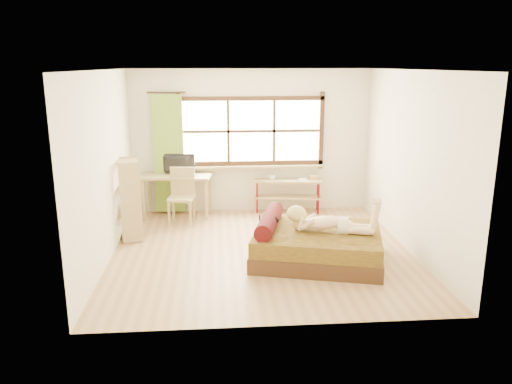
{
  "coord_description": "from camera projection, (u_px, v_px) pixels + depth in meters",
  "views": [
    {
      "loc": [
        -0.66,
        -7.13,
        2.78
      ],
      "look_at": [
        -0.07,
        0.2,
        0.89
      ],
      "focal_mm": 35.0,
      "sensor_mm": 36.0,
      "label": 1
    }
  ],
  "objects": [
    {
      "name": "desk",
      "position": [
        177.0,
        181.0,
        9.23
      ],
      "size": [
        1.33,
        0.73,
        0.79
      ],
      "rotation": [
        0.0,
        0.0,
        -0.13
      ],
      "color": "tan",
      "rests_on": "floor"
    },
    {
      "name": "wall_right",
      "position": [
        411.0,
        162.0,
        7.47
      ],
      "size": [
        0.0,
        4.5,
        4.5
      ],
      "primitive_type": "plane",
      "rotation": [
        1.57,
        0.0,
        -1.57
      ],
      "color": "silver",
      "rests_on": "floor"
    },
    {
      "name": "kitten",
      "position": [
        267.0,
        223.0,
        7.19
      ],
      "size": [
        0.29,
        0.17,
        0.22
      ],
      "primitive_type": null,
      "rotation": [
        0.0,
        0.0,
        -0.26
      ],
      "color": "black",
      "rests_on": "bed"
    },
    {
      "name": "wall_front",
      "position": [
        282.0,
        207.0,
        5.12
      ],
      "size": [
        4.5,
        0.0,
        4.5
      ],
      "primitive_type": "plane",
      "rotation": [
        -1.57,
        0.0,
        0.0
      ],
      "color": "silver",
      "rests_on": "floor"
    },
    {
      "name": "monitor",
      "position": [
        176.0,
        164.0,
        9.21
      ],
      "size": [
        0.66,
        0.17,
        0.38
      ],
      "primitive_type": "imported",
      "rotation": [
        0.0,
        0.0,
        3.02
      ],
      "color": "black",
      "rests_on": "desk"
    },
    {
      "name": "wall_left",
      "position": [
        105.0,
        167.0,
        7.12
      ],
      "size": [
        0.0,
        4.5,
        4.5
      ],
      "primitive_type": "plane",
      "rotation": [
        1.57,
        0.0,
        1.57
      ],
      "color": "silver",
      "rests_on": "floor"
    },
    {
      "name": "book",
      "position": [
        298.0,
        179.0,
        9.54
      ],
      "size": [
        0.19,
        0.25,
        0.02
      ],
      "primitive_type": "imported",
      "rotation": [
        0.0,
        0.0,
        -0.13
      ],
      "color": "gray",
      "rests_on": "pipe_shelf"
    },
    {
      "name": "wall_back",
      "position": [
        251.0,
        142.0,
        9.47
      ],
      "size": [
        4.5,
        0.0,
        4.5
      ],
      "primitive_type": "plane",
      "rotation": [
        1.57,
        0.0,
        0.0
      ],
      "color": "silver",
      "rests_on": "floor"
    },
    {
      "name": "window",
      "position": [
        251.0,
        133.0,
        9.4
      ],
      "size": [
        2.8,
        0.16,
        1.46
      ],
      "color": "#FFEDBF",
      "rests_on": "wall_back"
    },
    {
      "name": "bookshelf",
      "position": [
        130.0,
        199.0,
        8.07
      ],
      "size": [
        0.44,
        0.62,
        1.3
      ],
      "rotation": [
        0.0,
        0.0,
        0.24
      ],
      "color": "tan",
      "rests_on": "floor"
    },
    {
      "name": "bed",
      "position": [
        314.0,
        244.0,
        7.24
      ],
      "size": [
        2.11,
        1.85,
        0.69
      ],
      "rotation": [
        0.0,
        0.0,
        -0.26
      ],
      "color": "black",
      "rests_on": "floor"
    },
    {
      "name": "woman",
      "position": [
        329.0,
        213.0,
        7.07
      ],
      "size": [
        1.31,
        0.67,
        0.54
      ],
      "primitive_type": null,
      "rotation": [
        0.0,
        0.0,
        -0.26
      ],
      "color": "beige",
      "rests_on": "bed"
    },
    {
      "name": "pipe_shelf",
      "position": [
        288.0,
        188.0,
        9.56
      ],
      "size": [
        1.3,
        0.48,
        0.72
      ],
      "rotation": [
        0.0,
        0.0,
        -0.13
      ],
      "color": "tan",
      "rests_on": "floor"
    },
    {
      "name": "curtain",
      "position": [
        169.0,
        154.0,
        9.28
      ],
      "size": [
        0.55,
        0.1,
        2.2
      ],
      "primitive_type": "cube",
      "color": "#5F9127",
      "rests_on": "wall_back"
    },
    {
      "name": "ceiling",
      "position": [
        262.0,
        70.0,
        6.96
      ],
      "size": [
        4.5,
        4.5,
        0.0
      ],
      "primitive_type": "plane",
      "rotation": [
        3.14,
        0.0,
        0.0
      ],
      "color": "white",
      "rests_on": "wall_back"
    },
    {
      "name": "floor",
      "position": [
        262.0,
        251.0,
        7.63
      ],
      "size": [
        4.5,
        4.5,
        0.0
      ],
      "primitive_type": "plane",
      "color": "#9E754C",
      "rests_on": "ground"
    },
    {
      "name": "cup",
      "position": [
        272.0,
        178.0,
        9.49
      ],
      "size": [
        0.13,
        0.13,
        0.09
      ],
      "primitive_type": "imported",
      "rotation": [
        0.0,
        0.0,
        -0.13
      ],
      "color": "gray",
      "rests_on": "pipe_shelf"
    },
    {
      "name": "chair",
      "position": [
        182.0,
        192.0,
        8.93
      ],
      "size": [
        0.49,
        0.49,
        0.99
      ],
      "rotation": [
        0.0,
        0.0,
        -0.13
      ],
      "color": "tan",
      "rests_on": "floor"
    }
  ]
}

